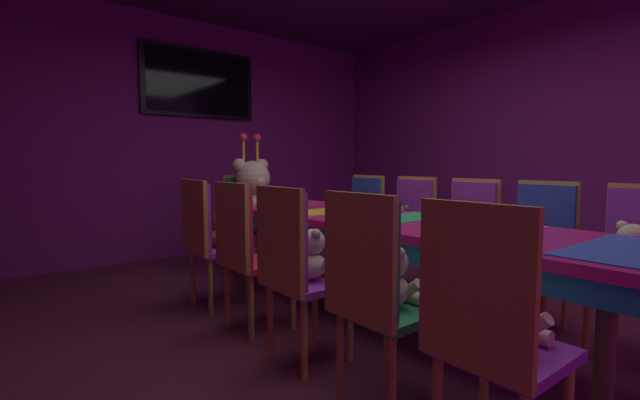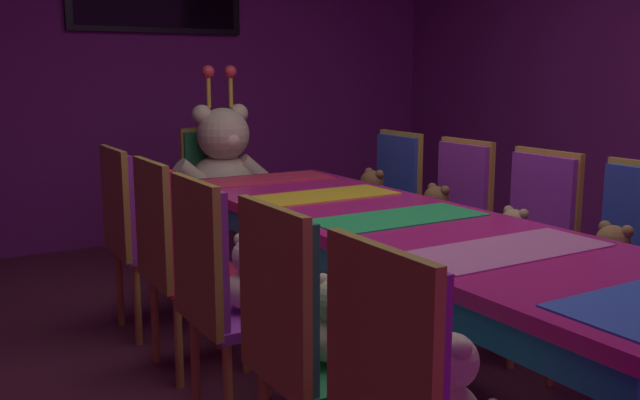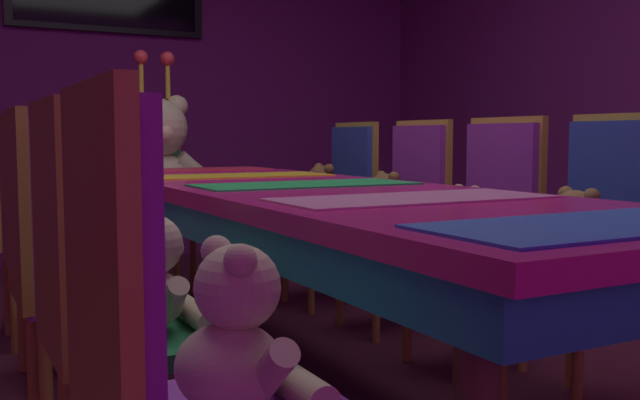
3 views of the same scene
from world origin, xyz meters
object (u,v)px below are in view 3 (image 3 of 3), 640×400
(chair_left_1, at_px, (91,278))
(chair_right_3, at_px, (409,202))
(chair_right_1, at_px, (604,230))
(teddy_left_2, at_px, (99,245))
(throne_chair, at_px, (151,189))
(teddy_left_0, at_px, (241,339))
(chair_left_4, at_px, (16,208))
(banquet_table, at_px, (306,209))
(teddy_right_3, at_px, (383,207))
(teddy_left_1, at_px, (155,280))
(chair_right_2, at_px, (490,215))
(teddy_right_1, at_px, (573,238))
(teddy_right_2, at_px, (462,223))
(chair_right_4, at_px, (344,194))
(king_teddy_bear, at_px, (159,163))
(teddy_left_4, at_px, (51,211))
(teddy_right_4, at_px, (320,196))
(chair_left_2, at_px, (48,244))
(chair_left_0, at_px, (153,341))
(chair_left_3, at_px, (34,222))

(chair_left_1, distance_m, chair_right_3, 2.05)
(chair_left_1, distance_m, chair_right_1, 1.66)
(teddy_left_2, xyz_separation_m, throne_chair, (0.70, 2.05, 0.01))
(teddy_left_0, distance_m, throne_chair, 3.25)
(chair_left_4, bearing_deg, banquet_table, -54.67)
(teddy_right_3, bearing_deg, chair_right_3, -180.00)
(teddy_left_1, xyz_separation_m, chair_right_2, (1.51, 0.58, 0.02))
(chair_left_1, xyz_separation_m, teddy_right_1, (1.52, 0.04, -0.02))
(teddy_right_2, relative_size, chair_right_4, 0.28)
(throne_chair, relative_size, king_teddy_bear, 1.05)
(banquet_table, relative_size, chair_left_4, 3.03)
(chair_right_1, relative_size, king_teddy_bear, 1.05)
(teddy_left_0, relative_size, throne_chair, 0.31)
(teddy_left_2, relative_size, chair_right_4, 0.31)
(teddy_left_4, height_order, chair_right_4, chair_right_4)
(teddy_left_0, height_order, throne_chair, throne_chair)
(chair_left_4, relative_size, chair_right_2, 1.00)
(chair_right_1, bearing_deg, teddy_right_1, 0.00)
(chair_left_4, bearing_deg, chair_right_2, -35.66)
(throne_chair, bearing_deg, chair_right_1, 17.79)
(king_teddy_bear, bearing_deg, teddy_right_1, 15.87)
(teddy_right_1, distance_m, throne_chair, 2.68)
(teddy_right_4, bearing_deg, chair_left_2, 37.69)
(chair_left_0, distance_m, teddy_left_0, 0.14)
(chair_left_1, relative_size, chair_right_4, 1.00)
(chair_left_2, height_order, teddy_left_4, chair_left_2)
(banquet_table, relative_size, chair_right_1, 3.03)
(chair_right_2, bearing_deg, teddy_left_1, 20.90)
(chair_left_0, height_order, teddy_right_3, chair_left_0)
(teddy_left_2, bearing_deg, banquet_table, 0.64)
(chair_left_3, xyz_separation_m, teddy_left_4, (0.14, 0.58, -0.02))
(teddy_right_2, distance_m, chair_right_3, 0.62)
(teddy_right_2, relative_size, throne_chair, 0.28)
(chair_left_4, relative_size, throne_chair, 1.00)
(teddy_left_4, height_order, chair_right_1, chair_right_1)
(teddy_left_2, height_order, chair_left_4, chair_left_4)
(chair_right_2, bearing_deg, teddy_right_4, -83.53)
(chair_left_1, xyz_separation_m, chair_right_4, (1.66, 1.76, 0.00))
(banquet_table, height_order, chair_left_0, chair_left_0)
(chair_left_2, height_order, king_teddy_bear, king_teddy_bear)
(chair_left_4, relative_size, chair_right_3, 1.00)
(teddy_left_4, xyz_separation_m, teddy_right_1, (1.37, -1.72, 0.00))
(chair_left_1, bearing_deg, banquet_table, 35.32)
(teddy_left_1, relative_size, chair_right_3, 0.30)
(teddy_right_3, relative_size, king_teddy_bear, 0.33)
(chair_right_1, xyz_separation_m, teddy_right_2, (-0.16, 0.54, -0.03))
(teddy_right_1, distance_m, chair_right_4, 1.73)
(teddy_right_2, xyz_separation_m, throne_chair, (-0.67, 2.05, 0.03))
(chair_left_3, bearing_deg, king_teddy_bear, 57.45)
(chair_left_0, relative_size, chair_left_3, 1.00)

